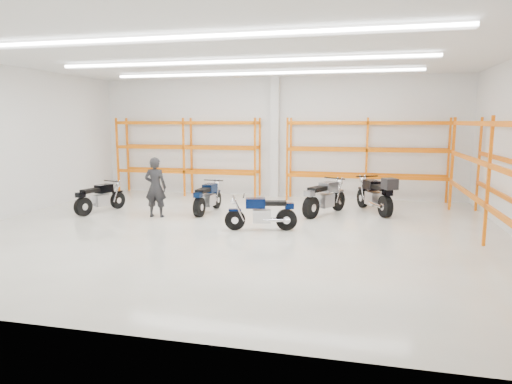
% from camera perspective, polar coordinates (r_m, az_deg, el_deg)
% --- Properties ---
extents(ground, '(14.00, 14.00, 0.00)m').
position_cam_1_polar(ground, '(12.05, -2.96, -4.94)').
color(ground, beige).
rests_on(ground, ground).
extents(room_shell, '(14.02, 12.02, 4.51)m').
position_cam_1_polar(room_shell, '(11.74, -3.06, 10.85)').
color(room_shell, white).
rests_on(room_shell, ground).
extents(motorcycle_main, '(1.91, 0.71, 0.95)m').
position_cam_1_polar(motorcycle_main, '(12.09, 1.03, -2.73)').
color(motorcycle_main, black).
rests_on(motorcycle_main, ground).
extents(motorcycle_back_a, '(0.85, 1.92, 0.97)m').
position_cam_1_polar(motorcycle_back_a, '(15.23, -19.09, -0.78)').
color(motorcycle_back_a, black).
rests_on(motorcycle_back_a, ground).
extents(motorcycle_back_b, '(0.67, 2.01, 0.99)m').
position_cam_1_polar(motorcycle_back_b, '(14.43, -6.15, -0.81)').
color(motorcycle_back_b, black).
rests_on(motorcycle_back_b, ground).
extents(motorcycle_back_c, '(1.18, 2.06, 1.10)m').
position_cam_1_polar(motorcycle_back_c, '(14.19, 8.43, -0.80)').
color(motorcycle_back_c, black).
rests_on(motorcycle_back_c, ground).
extents(motorcycle_back_d, '(1.25, 2.23, 1.21)m').
position_cam_1_polar(motorcycle_back_d, '(14.73, 14.83, -0.40)').
color(motorcycle_back_d, black).
rests_on(motorcycle_back_d, ground).
extents(standing_man, '(0.69, 0.48, 1.82)m').
position_cam_1_polar(standing_man, '(14.02, -12.45, 0.59)').
color(standing_man, black).
rests_on(standing_man, ground).
extents(structural_column, '(0.32, 0.32, 4.50)m').
position_cam_1_polar(structural_column, '(17.38, 2.38, 6.78)').
color(structural_column, white).
rests_on(structural_column, ground).
extents(pallet_racking_back_left, '(5.67, 0.87, 3.00)m').
position_cam_1_polar(pallet_racking_back_left, '(18.04, -8.55, 5.29)').
color(pallet_racking_back_left, '#E85E00').
rests_on(pallet_racking_back_left, ground).
extents(pallet_racking_back_right, '(5.67, 0.87, 3.00)m').
position_cam_1_polar(pallet_racking_back_right, '(16.75, 13.68, 4.88)').
color(pallet_racking_back_right, '#E85E00').
rests_on(pallet_racking_back_right, ground).
extents(pallet_racking_side, '(0.87, 9.07, 3.00)m').
position_cam_1_polar(pallet_racking_side, '(11.73, 29.03, 2.58)').
color(pallet_racking_side, '#E85E00').
rests_on(pallet_racking_side, ground).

